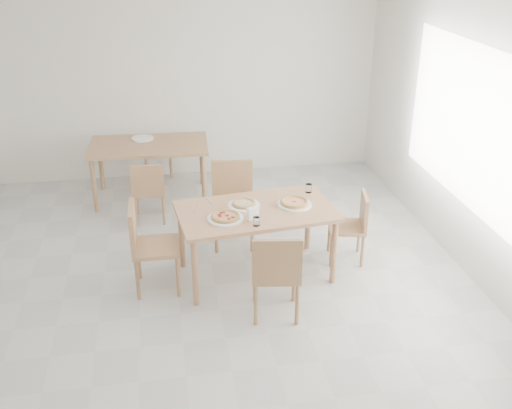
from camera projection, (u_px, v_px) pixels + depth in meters
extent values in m
plane|color=#BABAB6|center=(180.00, 314.00, 5.63)|extent=(7.00, 7.00, 0.00)
plane|color=white|center=(160.00, 2.00, 4.43)|extent=(7.00, 7.00, 0.00)
plane|color=silver|center=(161.00, 79.00, 8.15)|extent=(6.00, 0.00, 6.00)
plane|color=silver|center=(501.00, 155.00, 5.48)|extent=(0.00, 7.00, 7.00)
cube|color=white|center=(484.00, 135.00, 5.70)|extent=(1.60, 0.02, 3.20)
cube|color=tan|center=(256.00, 211.00, 5.95)|extent=(1.64, 1.05, 0.04)
cylinder|color=tan|center=(195.00, 273.00, 5.62)|extent=(0.06, 0.06, 0.71)
cylinder|color=tan|center=(334.00, 252.00, 5.97)|extent=(0.06, 0.06, 0.71)
cylinder|color=tan|center=(182.00, 237.00, 6.26)|extent=(0.06, 0.06, 0.71)
cylinder|color=tan|center=(308.00, 220.00, 6.61)|extent=(0.06, 0.06, 0.71)
cube|color=tan|center=(276.00, 272.00, 5.46)|extent=(0.50, 0.50, 0.04)
cube|color=tan|center=(277.00, 261.00, 5.19)|extent=(0.44, 0.11, 0.42)
cylinder|color=tan|center=(294.00, 282.00, 5.73)|extent=(0.04, 0.04, 0.43)
cylinder|color=tan|center=(255.00, 282.00, 5.73)|extent=(0.04, 0.04, 0.43)
cylinder|color=tan|center=(297.00, 305.00, 5.40)|extent=(0.04, 0.04, 0.43)
cylinder|color=tan|center=(256.00, 305.00, 5.39)|extent=(0.04, 0.04, 0.43)
cube|color=tan|center=(233.00, 206.00, 6.66)|extent=(0.50, 0.50, 0.04)
cube|color=tan|center=(232.00, 179.00, 6.75)|extent=(0.46, 0.09, 0.44)
cylinder|color=tan|center=(216.00, 234.00, 6.58)|extent=(0.04, 0.04, 0.45)
cylinder|color=tan|center=(252.00, 233.00, 6.61)|extent=(0.04, 0.04, 0.45)
cylinder|color=tan|center=(216.00, 218.00, 6.94)|extent=(0.04, 0.04, 0.45)
cylinder|color=tan|center=(250.00, 217.00, 6.96)|extent=(0.04, 0.04, 0.45)
cube|color=tan|center=(156.00, 247.00, 5.85)|extent=(0.46, 0.46, 0.04)
cube|color=tan|center=(133.00, 227.00, 5.72)|extent=(0.05, 0.45, 0.43)
cylinder|color=tan|center=(178.00, 277.00, 5.80)|extent=(0.04, 0.04, 0.44)
cylinder|color=tan|center=(177.00, 257.00, 6.15)|extent=(0.04, 0.04, 0.44)
cylinder|color=tan|center=(138.00, 280.00, 5.75)|extent=(0.04, 0.04, 0.44)
cylinder|color=tan|center=(139.00, 260.00, 6.10)|extent=(0.04, 0.04, 0.44)
cube|color=tan|center=(347.00, 227.00, 6.38)|extent=(0.45, 0.45, 0.04)
cube|color=tan|center=(364.00, 211.00, 6.29)|extent=(0.11, 0.38, 0.36)
cylinder|color=tan|center=(329.00, 236.00, 6.62)|extent=(0.03, 0.03, 0.37)
cylinder|color=tan|center=(331.00, 251.00, 6.33)|extent=(0.03, 0.03, 0.37)
cylinder|color=tan|center=(359.00, 237.00, 6.61)|extent=(0.03, 0.03, 0.37)
cylinder|color=tan|center=(362.00, 252.00, 6.32)|extent=(0.03, 0.03, 0.37)
cylinder|color=white|center=(294.00, 204.00, 6.04)|extent=(0.35, 0.35, 0.02)
cylinder|color=white|center=(244.00, 205.00, 6.01)|extent=(0.32, 0.32, 0.02)
cylinder|color=white|center=(226.00, 218.00, 5.74)|extent=(0.35, 0.35, 0.02)
cylinder|color=#D6B465|center=(294.00, 203.00, 6.03)|extent=(0.35, 0.35, 0.01)
torus|color=#D6B465|center=(294.00, 202.00, 6.03)|extent=(0.36, 0.36, 0.03)
cylinder|color=#D84526|center=(294.00, 202.00, 6.03)|extent=(0.28, 0.28, 0.01)
ellipsoid|color=#276517|center=(294.00, 201.00, 6.02)|extent=(0.05, 0.03, 0.01)
cylinder|color=#D6B465|center=(244.00, 204.00, 6.00)|extent=(0.29, 0.29, 0.01)
torus|color=#D6B465|center=(244.00, 203.00, 6.00)|extent=(0.29, 0.29, 0.03)
cylinder|color=beige|center=(244.00, 203.00, 6.00)|extent=(0.22, 0.22, 0.01)
cylinder|color=#D6B465|center=(225.00, 217.00, 5.74)|extent=(0.34, 0.34, 0.01)
torus|color=#D6B465|center=(225.00, 216.00, 5.73)|extent=(0.35, 0.35, 0.03)
cylinder|color=#D84526|center=(225.00, 216.00, 5.73)|extent=(0.27, 0.27, 0.01)
cylinder|color=white|center=(309.00, 188.00, 6.31)|extent=(0.07, 0.07, 0.09)
cylinder|color=white|center=(256.00, 221.00, 5.62)|extent=(0.06, 0.06, 0.08)
cube|color=silver|center=(253.00, 220.00, 5.73)|extent=(0.13, 0.10, 0.01)
cube|color=white|center=(253.00, 213.00, 5.70)|extent=(0.12, 0.09, 0.12)
cube|color=silver|center=(195.00, 210.00, 5.93)|extent=(0.07, 0.17, 0.01)
cube|color=silver|center=(209.00, 202.00, 6.10)|extent=(0.06, 0.17, 0.01)
cube|color=tan|center=(148.00, 145.00, 7.71)|extent=(1.55, 0.93, 0.04)
cylinder|color=tan|center=(94.00, 186.00, 7.47)|extent=(0.06, 0.06, 0.71)
cylinder|color=tan|center=(204.00, 181.00, 7.62)|extent=(0.06, 0.06, 0.71)
cylinder|color=tan|center=(101.00, 165.00, 8.12)|extent=(0.06, 0.06, 0.71)
cylinder|color=tan|center=(202.00, 160.00, 8.26)|extent=(0.06, 0.06, 0.71)
cube|color=tan|center=(149.00, 190.00, 7.25)|extent=(0.40, 0.40, 0.04)
cube|color=tan|center=(147.00, 180.00, 7.00)|extent=(0.39, 0.05, 0.37)
cylinder|color=tan|center=(164.00, 199.00, 7.50)|extent=(0.03, 0.03, 0.38)
cylinder|color=tan|center=(137.00, 201.00, 7.46)|extent=(0.03, 0.03, 0.38)
cylinder|color=tan|center=(164.00, 211.00, 7.21)|extent=(0.03, 0.03, 0.38)
cylinder|color=tan|center=(136.00, 212.00, 7.17)|extent=(0.03, 0.03, 0.38)
cube|color=tan|center=(155.00, 148.00, 8.52)|extent=(0.47, 0.47, 0.04)
cube|color=tan|center=(152.00, 130.00, 8.59)|extent=(0.41, 0.11, 0.39)
cylinder|color=tan|center=(146.00, 168.00, 8.41)|extent=(0.03, 0.03, 0.40)
cylinder|color=tan|center=(171.00, 165.00, 8.52)|extent=(0.03, 0.03, 0.40)
cylinder|color=tan|center=(142.00, 160.00, 8.71)|extent=(0.03, 0.03, 0.40)
cylinder|color=tan|center=(166.00, 157.00, 8.82)|extent=(0.03, 0.03, 0.40)
cylinder|color=white|center=(143.00, 138.00, 7.87)|extent=(0.29, 0.29, 0.02)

